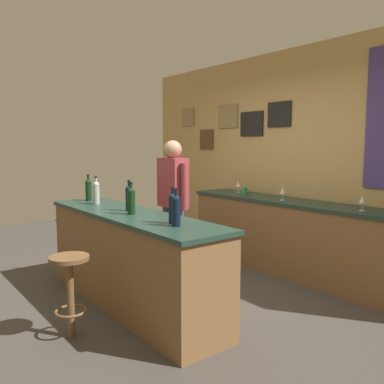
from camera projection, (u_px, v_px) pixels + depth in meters
name	position (u px, v px, depth m)	size (l,w,h in m)	color
ground_plane	(165.00, 296.00, 4.22)	(10.00, 10.00, 0.00)	#423D38
back_wall	(294.00, 156.00, 5.27)	(6.00, 0.09, 2.80)	tan
bar_counter	(130.00, 259.00, 3.92)	(2.49, 0.60, 0.92)	brown
side_counter	(297.00, 238.00, 4.86)	(3.19, 0.56, 0.90)	brown
bartender	(173.00, 200.00, 4.65)	(0.52, 0.21, 1.62)	#384766
bar_stool	(70.00, 283.00, 3.27)	(0.32, 0.32, 0.68)	brown
wine_bottle_a	(89.00, 189.00, 4.71)	(0.07, 0.07, 0.31)	black
wine_bottle_b	(96.00, 192.00, 4.43)	(0.07, 0.07, 0.31)	#999E99
wine_bottle_c	(129.00, 197.00, 3.98)	(0.07, 0.07, 0.31)	black
wine_bottle_d	(131.00, 200.00, 3.77)	(0.07, 0.07, 0.31)	black
wine_bottle_e	(173.00, 207.00, 3.33)	(0.07, 0.07, 0.31)	black
wine_bottle_f	(176.00, 209.00, 3.22)	(0.07, 0.07, 0.31)	black
wine_glass_a	(238.00, 185.00, 5.71)	(0.07, 0.07, 0.16)	silver
wine_glass_b	(283.00, 191.00, 4.89)	(0.07, 0.07, 0.16)	silver
wine_glass_c	(363.00, 200.00, 4.10)	(0.07, 0.07, 0.16)	silver
coffee_mug	(245.00, 191.00, 5.49)	(0.12, 0.08, 0.09)	#338C4C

